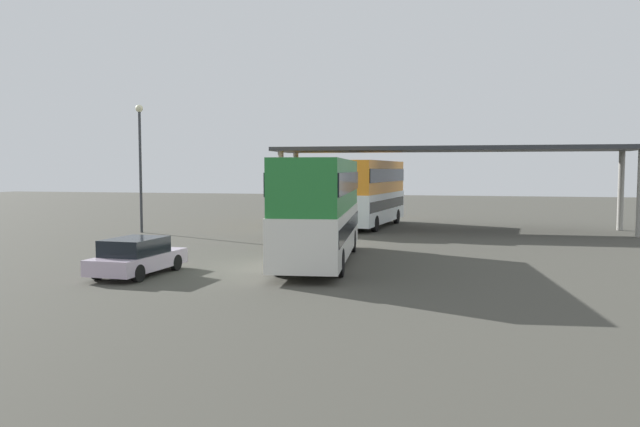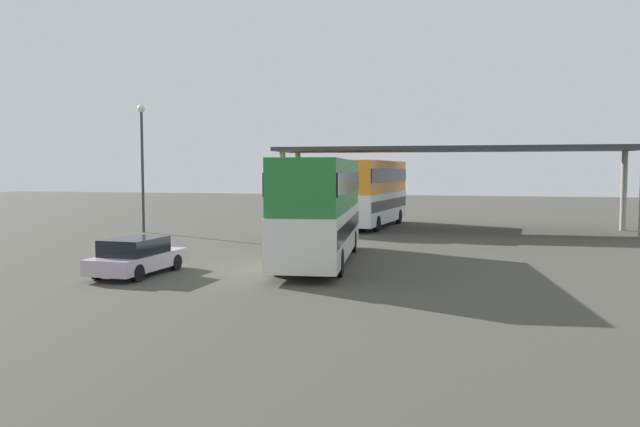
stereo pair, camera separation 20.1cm
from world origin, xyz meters
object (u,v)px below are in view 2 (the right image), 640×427
(parked_hatchback, at_px, (137,256))
(double_decker_mid_row, at_px, (373,191))
(lamppost_tall, at_px, (142,152))
(double_decker_main, at_px, (320,206))
(double_decker_near_canopy, at_px, (317,191))

(parked_hatchback, relative_size, double_decker_mid_row, 0.41)
(double_decker_mid_row, relative_size, lamppost_tall, 1.34)
(double_decker_main, relative_size, parked_hatchback, 2.60)
(parked_hatchback, bearing_deg, double_decker_main, -48.58)
(double_decker_near_canopy, distance_m, lamppost_tall, 11.74)
(double_decker_main, relative_size, double_decker_near_canopy, 1.00)
(parked_hatchback, height_order, double_decker_mid_row, double_decker_mid_row)
(double_decker_main, height_order, double_decker_mid_row, double_decker_mid_row)
(double_decker_near_canopy, distance_m, double_decker_mid_row, 3.84)
(parked_hatchback, relative_size, lamppost_tall, 0.54)
(double_decker_near_canopy, bearing_deg, lamppost_tall, 126.52)
(lamppost_tall, bearing_deg, double_decker_near_canopy, 38.27)
(parked_hatchback, distance_m, double_decker_near_canopy, 20.85)
(double_decker_near_canopy, bearing_deg, double_decker_main, -167.04)
(double_decker_main, bearing_deg, double_decker_mid_row, -5.12)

